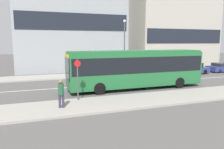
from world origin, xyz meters
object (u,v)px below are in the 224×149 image
(bus_stop_sign, at_px, (78,77))
(parked_car_0, at_px, (193,69))
(pedestrian_near_stop, at_px, (61,92))
(city_bus, at_px, (136,67))
(street_lamp, at_px, (124,41))
(parked_car_1, at_px, (223,67))

(bus_stop_sign, bearing_deg, parked_car_0, 26.58)
(pedestrian_near_stop, relative_size, bus_stop_sign, 0.62)
(parked_car_0, bearing_deg, city_bus, -152.67)
(pedestrian_near_stop, distance_m, street_lamp, 15.49)
(parked_car_1, distance_m, street_lamp, 14.48)
(city_bus, relative_size, street_lamp, 1.82)
(parked_car_0, relative_size, bus_stop_sign, 1.40)
(pedestrian_near_stop, height_order, street_lamp, street_lamp)
(parked_car_0, height_order, bus_stop_sign, bus_stop_sign)
(parked_car_1, xyz_separation_m, bus_stop_sign, (-21.74, -8.47, 1.16))
(city_bus, bearing_deg, parked_car_0, 25.51)
(city_bus, distance_m, parked_car_0, 12.15)
(city_bus, height_order, street_lamp, street_lamp)
(bus_stop_sign, bearing_deg, pedestrian_near_stop, -131.39)
(street_lamp, bearing_deg, city_bus, -105.32)
(bus_stop_sign, bearing_deg, city_bus, 25.15)
(city_bus, xyz_separation_m, parked_car_0, (10.74, 5.55, -1.26))
(parked_car_0, xyz_separation_m, parked_car_1, (5.29, 0.24, -0.07))
(pedestrian_near_stop, bearing_deg, bus_stop_sign, -120.10)
(city_bus, relative_size, pedestrian_near_stop, 6.92)
(city_bus, xyz_separation_m, bus_stop_sign, (-5.71, -2.68, -0.17))
(street_lamp, bearing_deg, pedestrian_near_stop, -127.22)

